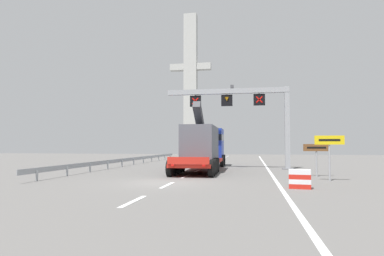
{
  "coord_description": "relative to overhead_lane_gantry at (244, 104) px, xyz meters",
  "views": [
    {
      "loc": [
        4.83,
        -17.66,
        2.07
      ],
      "look_at": [
        -0.05,
        9.51,
        3.48
      ],
      "focal_mm": 30.97,
      "sensor_mm": 36.0,
      "label": 1
    }
  ],
  "objects": [
    {
      "name": "heavy_haul_truck_red",
      "position": [
        -3.43,
        -0.82,
        -3.66
      ],
      "size": [
        3.18,
        14.1,
        5.3
      ],
      "color": "red",
      "rests_on": "ground"
    },
    {
      "name": "lane_markings",
      "position": [
        -3.69,
        7.13,
        -5.65
      ],
      "size": [
        0.2,
        52.06,
        0.01
      ],
      "color": "silver",
      "rests_on": "ground"
    },
    {
      "name": "ground",
      "position": [
        -4.24,
        -11.61,
        -5.65
      ],
      "size": [
        112.0,
        112.0,
        0.0
      ],
      "primitive_type": "plane",
      "color": "slate"
    },
    {
      "name": "exit_sign_yellow",
      "position": [
        5.02,
        -9.04,
        -3.65
      ],
      "size": [
        1.64,
        0.15,
        2.61
      ],
      "color": "#9EA0A5",
      "rests_on": "ground"
    },
    {
      "name": "overhead_lane_gantry",
      "position": [
        0.0,
        0.0,
        0.0
      ],
      "size": [
        10.95,
        0.9,
        7.37
      ],
      "color": "#9EA0A5",
      "rests_on": "ground"
    },
    {
      "name": "edge_line_right",
      "position": [
        1.96,
        0.39,
        -5.65
      ],
      "size": [
        0.2,
        63.0,
        0.01
      ],
      "primitive_type": "cube",
      "color": "silver",
      "rests_on": "ground"
    },
    {
      "name": "guardrail_left",
      "position": [
        -11.63,
        3.86,
        -5.09
      ],
      "size": [
        0.13,
        34.93,
        0.76
      ],
      "color": "#999EA3",
      "rests_on": "ground"
    },
    {
      "name": "tourist_info_sign_brown",
      "position": [
        4.79,
        -6.38,
        -4.01
      ],
      "size": [
        1.66,
        0.15,
        2.13
      ],
      "color": "#9EA0A5",
      "rests_on": "ground"
    },
    {
      "name": "bridge_pylon_distant",
      "position": [
        -12.4,
        41.38,
        10.17
      ],
      "size": [
        9.0,
        2.0,
        30.86
      ],
      "color": "#B7B7B2",
      "rests_on": "ground"
    },
    {
      "name": "crash_barrier_striped",
      "position": [
        2.83,
        -12.81,
        -5.2
      ],
      "size": [
        1.06,
        0.63,
        0.9
      ],
      "color": "red",
      "rests_on": "ground"
    }
  ]
}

